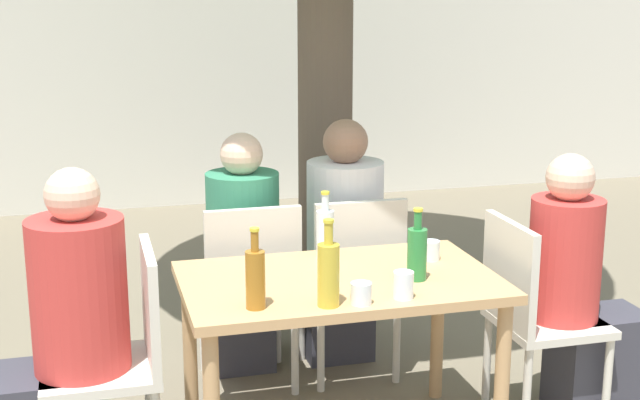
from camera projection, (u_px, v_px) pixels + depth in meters
name	position (u px, v px, depth m)	size (l,w,h in m)	color
cafe_building_wall	(194.00, 44.00, 7.58)	(10.00, 0.08, 2.80)	silver
dining_table_front	(339.00, 300.00, 3.60)	(1.26, 0.78, 0.74)	tan
patio_chair_0	(122.00, 350.00, 3.41)	(0.44, 0.44, 0.92)	beige
patio_chair_1	(531.00, 308.00, 3.85)	(0.44, 0.44, 0.92)	beige
patio_chair_2	(250.00, 285.00, 4.15)	(0.44, 0.44, 0.92)	beige
patio_chair_3	(353.00, 276.00, 4.28)	(0.44, 0.44, 0.92)	beige
person_seated_0	(59.00, 347.00, 3.34)	(0.58, 0.36, 1.25)	#383842
person_seated_1	(581.00, 303.00, 3.91)	(0.56, 0.31, 1.20)	#383842
person_seated_2	(241.00, 266.00, 4.36)	(0.35, 0.57, 1.22)	#383842
person_seated_3	(340.00, 253.00, 4.48)	(0.38, 0.59, 1.27)	#383842
oil_cruet_0	(328.00, 273.00, 3.23)	(0.08, 0.08, 0.33)	gold
green_bottle_1	(417.00, 252.00, 3.52)	(0.08, 0.08, 0.29)	#287A38
amber_bottle_2	(255.00, 277.00, 3.21)	(0.07, 0.07, 0.30)	#9E661E
water_bottle_3	(325.00, 232.00, 3.80)	(0.08, 0.08, 0.29)	silver
drinking_glass_0	(403.00, 285.00, 3.33)	(0.08, 0.08, 0.10)	white
drinking_glass_1	(361.00, 293.00, 3.27)	(0.08, 0.08, 0.08)	white
drinking_glass_2	(431.00, 250.00, 3.80)	(0.08, 0.08, 0.08)	silver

